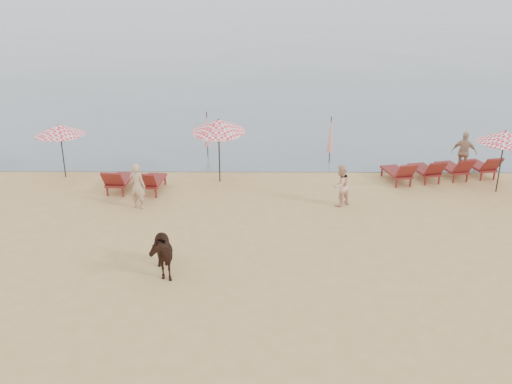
# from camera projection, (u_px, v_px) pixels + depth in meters

# --- Properties ---
(ground) EXTENTS (120.00, 120.00, 0.00)m
(ground) POSITION_uv_depth(u_px,v_px,m) (254.00, 307.00, 14.16)
(ground) COLOR tan
(ground) RESTS_ON ground
(sea) EXTENTS (160.00, 140.00, 0.06)m
(sea) POSITION_uv_depth(u_px,v_px,m) (260.00, 22.00, 88.59)
(sea) COLOR #51606B
(sea) RESTS_ON ground
(lounger_cluster_left) EXTENTS (2.11, 2.04, 0.70)m
(lounger_cluster_left) POSITION_uv_depth(u_px,v_px,m) (134.00, 180.00, 21.18)
(lounger_cluster_left) COLOR maroon
(lounger_cluster_left) RESTS_ON ground
(lounger_cluster_right) EXTENTS (4.61, 2.74, 0.68)m
(lounger_cluster_right) POSITION_uv_depth(u_px,v_px,m) (442.00, 169.00, 22.46)
(lounger_cluster_right) COLOR maroon
(lounger_cluster_right) RESTS_ON ground
(umbrella_open_left_a) EXTENTS (1.92, 1.92, 2.19)m
(umbrella_open_left_a) POSITION_uv_depth(u_px,v_px,m) (60.00, 130.00, 22.23)
(umbrella_open_left_a) COLOR black
(umbrella_open_left_a) RESTS_ON ground
(umbrella_open_left_b) EXTENTS (2.05, 2.09, 2.61)m
(umbrella_open_left_b) POSITION_uv_depth(u_px,v_px,m) (219.00, 126.00, 21.67)
(umbrella_open_left_b) COLOR black
(umbrella_open_left_b) RESTS_ON ground
(umbrella_open_right) EXTENTS (1.95, 1.95, 2.38)m
(umbrella_open_right) POSITION_uv_depth(u_px,v_px,m) (505.00, 137.00, 20.66)
(umbrella_open_right) COLOR black
(umbrella_open_right) RESTS_ON ground
(umbrella_closed_left) EXTENTS (0.25, 0.25, 2.04)m
(umbrella_closed_left) POSITION_uv_depth(u_px,v_px,m) (207.00, 129.00, 24.97)
(umbrella_closed_left) COLOR black
(umbrella_closed_left) RESTS_ON ground
(umbrella_closed_right) EXTENTS (0.25, 0.25, 2.06)m
(umbrella_closed_right) POSITION_uv_depth(u_px,v_px,m) (330.00, 135.00, 24.13)
(umbrella_closed_right) COLOR black
(umbrella_closed_right) RESTS_ON ground
(cow) EXTENTS (1.23, 1.76, 1.36)m
(cow) POSITION_uv_depth(u_px,v_px,m) (159.00, 251.00, 15.49)
(cow) COLOR black
(cow) RESTS_ON ground
(beachgoer_left) EXTENTS (0.70, 0.58, 1.64)m
(beachgoer_left) POSITION_uv_depth(u_px,v_px,m) (137.00, 186.00, 19.71)
(beachgoer_left) COLOR tan
(beachgoer_left) RESTS_ON ground
(beachgoer_right_a) EXTENTS (0.92, 0.90, 1.49)m
(beachgoer_right_a) POSITION_uv_depth(u_px,v_px,m) (341.00, 186.00, 19.95)
(beachgoer_right_a) COLOR #DCA589
(beachgoer_right_a) RESTS_ON ground
(beachgoer_right_b) EXTENTS (1.07, 0.75, 1.69)m
(beachgoer_right_b) POSITION_uv_depth(u_px,v_px,m) (464.00, 152.00, 23.21)
(beachgoer_right_b) COLOR tan
(beachgoer_right_b) RESTS_ON ground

